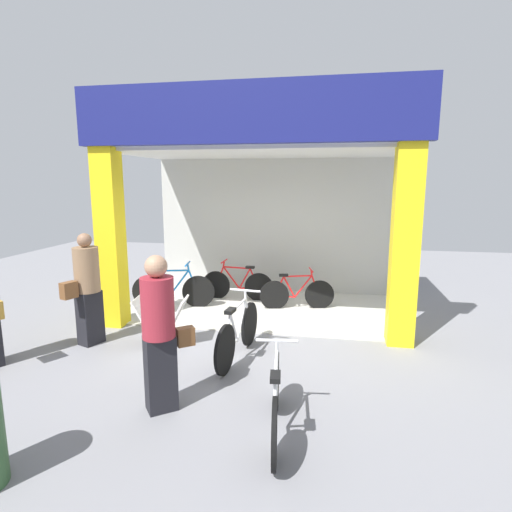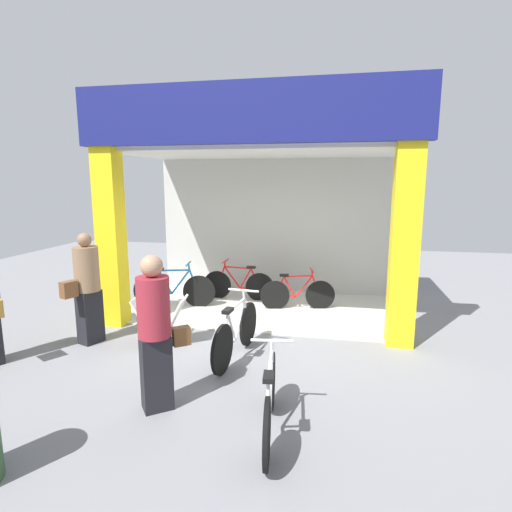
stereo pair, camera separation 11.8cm
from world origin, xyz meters
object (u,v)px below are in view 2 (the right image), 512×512
Objects in this scene: bicycle_inside_2 at (239,284)px; bicycle_parked_1 at (236,333)px; pedestrian_0 at (155,331)px; pedestrian_2 at (87,287)px; bicycle_parked_0 at (270,401)px; bicycle_inside_1 at (174,289)px; sandwich_board_sign at (161,320)px; bicycle_inside_0 at (297,294)px.

bicycle_parked_1 is at bearing -76.89° from bicycle_inside_2.
pedestrian_0 is 1.00× the size of pedestrian_2.
bicycle_inside_2 is 4.63m from bicycle_parked_0.
bicycle_inside_1 is at bearing 109.75° from pedestrian_0.
sandwich_board_sign is 1.20m from pedestrian_2.
bicycle_inside_2 reaches higher than sandwich_board_sign.
bicycle_parked_1 is (-0.61, -2.38, 0.05)m from bicycle_inside_0.
bicycle_parked_0 is at bearing -65.51° from bicycle_parked_1.
pedestrian_0 is (-0.52, -1.41, 0.51)m from bicycle_parked_1.
sandwich_board_sign is (0.52, -1.78, 0.01)m from bicycle_inside_1.
bicycle_inside_1 is 3.73m from pedestrian_0.
bicycle_inside_2 is 0.91× the size of bicycle_parked_1.
bicycle_inside_1 is 0.94× the size of pedestrian_0.
pedestrian_0 reaches higher than sandwich_board_sign.
bicycle_parked_0 is 2.76m from sandwich_board_sign.
pedestrian_0 is (-1.26, 0.22, 0.53)m from bicycle_parked_0.
bicycle_parked_1 is at bearing -104.30° from bicycle_inside_0.
bicycle_parked_0 is at bearing -55.84° from bicycle_inside_1.
pedestrian_0 reaches higher than bicycle_inside_1.
pedestrian_2 is (-1.80, 1.53, 0.00)m from pedestrian_0.
bicycle_inside_2 is at bearing 76.54° from sandwich_board_sign.
bicycle_inside_2 is 0.97× the size of bicycle_parked_0.
bicycle_inside_1 is 1.85m from sandwich_board_sign.
bicycle_inside_0 is at bearing 75.70° from bicycle_parked_1.
pedestrian_2 is (-1.67, -2.66, 0.55)m from bicycle_inside_2.
bicycle_inside_1 is 1.33m from bicycle_inside_2.
sandwich_board_sign is at bearing 166.98° from bicycle_parked_1.
pedestrian_2 reaches higher than bicycle_parked_0.
bicycle_parked_0 is 0.92× the size of pedestrian_2.
bicycle_parked_1 is at bearing -2.89° from pedestrian_2.
bicycle_inside_0 is 4.01m from bicycle_parked_0.
bicycle_parked_0 is 1.88× the size of sandwich_board_sign.
sandwich_board_sign is 0.49× the size of pedestrian_2.
bicycle_inside_0 is at bearing -17.81° from bicycle_inside_2.
bicycle_inside_0 is 1.32m from bicycle_inside_2.
bicycle_inside_0 is at bearing 7.48° from bicycle_inside_1.
bicycle_parked_0 is (0.14, -4.01, 0.03)m from bicycle_inside_0.
bicycle_parked_1 is 1.28m from sandwich_board_sign.
pedestrian_2 is at bearing -122.09° from bicycle_inside_2.
pedestrian_2 is at bearing 139.71° from pedestrian_0.
bicycle_parked_1 is 0.97× the size of pedestrian_0.
bicycle_parked_0 reaches higher than bicycle_inside_2.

